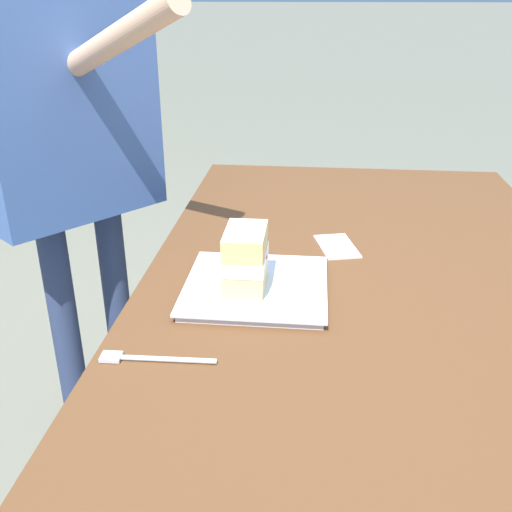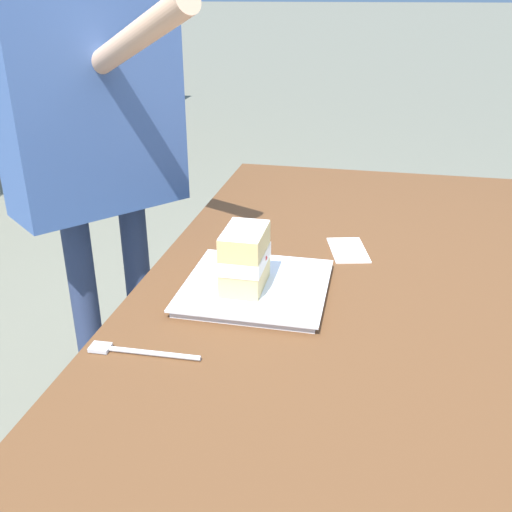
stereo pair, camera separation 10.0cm
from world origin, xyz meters
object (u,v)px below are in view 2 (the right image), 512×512
at_px(patio_table, 371,336).
at_px(diner_person, 92,108).
at_px(dessert_plate, 256,287).
at_px(cake_slice, 245,258).
at_px(paper_napkin, 348,250).
at_px(dessert_fork, 137,351).

xyz_separation_m(patio_table, diner_person, (0.31, 0.68, 0.34)).
relative_size(dessert_plate, diner_person, 0.17).
relative_size(cake_slice, diner_person, 0.07).
bearing_deg(paper_napkin, diner_person, 75.84).
height_order(cake_slice, dessert_fork, cake_slice).
height_order(cake_slice, diner_person, diner_person).
bearing_deg(dessert_plate, dessert_fork, 150.09).
height_order(dessert_plate, dessert_fork, dessert_plate).
relative_size(patio_table, cake_slice, 13.83).
relative_size(cake_slice, paper_napkin, 0.79).
height_order(patio_table, dessert_plate, dessert_plate).
distance_m(patio_table, diner_person, 0.82).
distance_m(patio_table, dessert_fork, 0.46).
relative_size(paper_napkin, diner_person, 0.09).
distance_m(dessert_plate, paper_napkin, 0.26).
bearing_deg(patio_table, diner_person, 65.25).
bearing_deg(cake_slice, dessert_fork, 152.04).
distance_m(paper_napkin, diner_person, 0.68).
height_order(patio_table, dessert_fork, dessert_fork).
xyz_separation_m(dessert_fork, paper_napkin, (0.44, -0.28, -0.00)).
xyz_separation_m(paper_napkin, diner_person, (0.16, 0.62, 0.24)).
xyz_separation_m(cake_slice, dessert_fork, (-0.22, 0.11, -0.07)).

